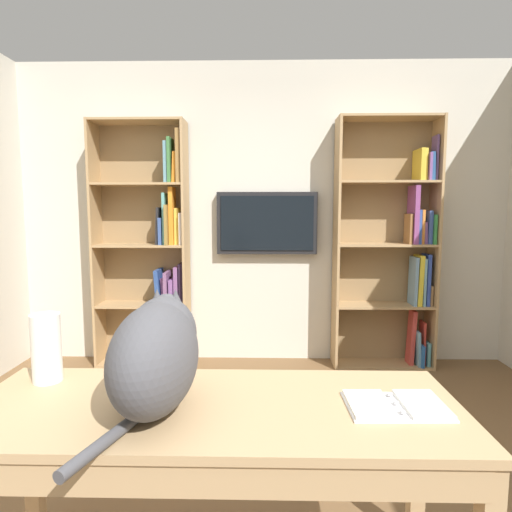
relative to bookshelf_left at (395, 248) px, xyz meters
The scene contains 8 objects.
wall_back 1.22m from the bookshelf_left, ahead, with size 4.52×0.06×2.70m, color beige.
bookshelf_left is the anchor object (origin of this frame).
bookshelf_right 2.14m from the bookshelf_left, ahead, with size 0.82×0.28×2.16m.
wall_mounted_tv 1.15m from the bookshelf_left, ahead, with size 0.90×0.07×0.56m.
desk 2.77m from the bookshelf_left, 61.18° to the left, with size 1.69×0.63×0.73m.
cat 2.83m from the bookshelf_left, 57.77° to the left, with size 0.29×0.65×0.38m.
open_binder 2.51m from the bookshelf_left, 73.58° to the left, with size 0.34×0.23×0.02m.
paper_towel_roll 2.97m from the bookshelf_left, 47.76° to the left, with size 0.11×0.11×0.26m, color white.
Camera 1 is at (-0.03, 1.70, 1.40)m, focal length 29.96 mm.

